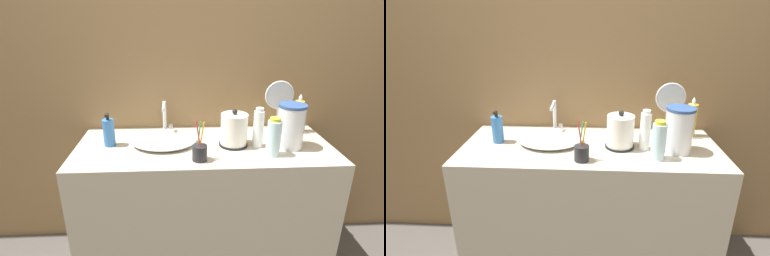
% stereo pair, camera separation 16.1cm
% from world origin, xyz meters
% --- Properties ---
extents(wall_back, '(6.00, 0.04, 2.60)m').
position_xyz_m(wall_back, '(0.00, 0.59, 1.30)').
color(wall_back, olive).
rests_on(wall_back, ground_plane).
extents(vanity_counter, '(1.40, 0.57, 0.80)m').
position_xyz_m(vanity_counter, '(0.00, 0.28, 0.40)').
color(vanity_counter, '#B7AD99').
rests_on(vanity_counter, ground_plane).
extents(sink_basin, '(0.36, 0.30, 0.05)m').
position_xyz_m(sink_basin, '(-0.22, 0.31, 0.83)').
color(sink_basin, white).
rests_on(sink_basin, vanity_counter).
extents(faucet, '(0.06, 0.16, 0.19)m').
position_xyz_m(faucet, '(-0.22, 0.48, 0.91)').
color(faucet, silver).
rests_on(faucet, vanity_counter).
extents(electric_kettle, '(0.16, 0.16, 0.21)m').
position_xyz_m(electric_kettle, '(0.16, 0.27, 0.89)').
color(electric_kettle, black).
rests_on(electric_kettle, vanity_counter).
extents(toothbrush_cup, '(0.07, 0.07, 0.21)m').
position_xyz_m(toothbrush_cup, '(-0.04, 0.10, 0.85)').
color(toothbrush_cup, '#232328').
rests_on(toothbrush_cup, vanity_counter).
extents(lotion_bottle, '(0.06, 0.06, 0.18)m').
position_xyz_m(lotion_bottle, '(-0.52, 0.30, 0.88)').
color(lotion_bottle, '#3370B7').
rests_on(lotion_bottle, vanity_counter).
extents(shampoo_bottle, '(0.06, 0.06, 0.22)m').
position_xyz_m(shampoo_bottle, '(0.29, 0.25, 0.91)').
color(shampoo_bottle, white).
rests_on(shampoo_bottle, vanity_counter).
extents(mouthwash_bottle, '(0.06, 0.06, 0.24)m').
position_xyz_m(mouthwash_bottle, '(0.58, 0.45, 0.90)').
color(mouthwash_bottle, gold).
rests_on(mouthwash_bottle, vanity_counter).
extents(hand_cream_bottle, '(0.07, 0.07, 0.20)m').
position_xyz_m(hand_cream_bottle, '(0.34, 0.14, 0.90)').
color(hand_cream_bottle, silver).
rests_on(hand_cream_bottle, vanity_counter).
extents(vanity_mirror, '(0.17, 0.12, 0.32)m').
position_xyz_m(vanity_mirror, '(0.44, 0.42, 0.98)').
color(vanity_mirror, silver).
rests_on(vanity_mirror, vanity_counter).
extents(water_pitcher, '(0.15, 0.15, 0.24)m').
position_xyz_m(water_pitcher, '(0.45, 0.23, 0.92)').
color(water_pitcher, silver).
rests_on(water_pitcher, vanity_counter).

